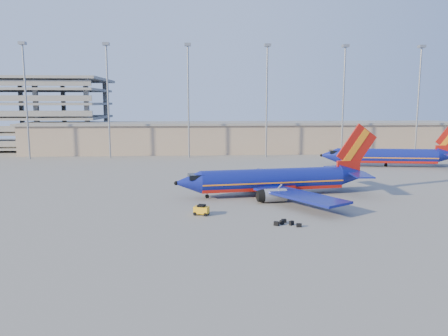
# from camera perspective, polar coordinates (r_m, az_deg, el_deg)

# --- Properties ---
(ground) EXTENTS (220.00, 220.00, 0.00)m
(ground) POSITION_cam_1_polar(r_m,az_deg,el_deg) (67.49, -0.91, -3.51)
(ground) COLOR slate
(ground) RESTS_ON ground
(terminal_building) EXTENTS (122.00, 16.00, 8.50)m
(terminal_building) POSITION_cam_1_polar(r_m,az_deg,el_deg) (124.99, 2.38, 4.08)
(terminal_building) COLOR gray
(terminal_building) RESTS_ON ground
(parking_garage) EXTENTS (62.00, 32.00, 21.40)m
(parking_garage) POSITION_cam_1_polar(r_m,az_deg,el_deg) (151.83, -26.68, 6.79)
(parking_garage) COLOR slate
(parking_garage) RESTS_ON ground
(light_mast_row) EXTENTS (101.60, 1.60, 28.65)m
(light_mast_row) POSITION_cam_1_polar(r_m,az_deg,el_deg) (112.26, 0.50, 10.34)
(light_mast_row) COLOR gray
(light_mast_row) RESTS_ON ground
(aircraft_main) EXTENTS (31.97, 30.55, 10.86)m
(aircraft_main) POSITION_cam_1_polar(r_m,az_deg,el_deg) (67.24, 6.89, -1.60)
(aircraft_main) COLOR navy
(aircraft_main) RESTS_ON ground
(aircraft_second) EXTENTS (30.84, 11.93, 10.49)m
(aircraft_second) POSITION_cam_1_polar(r_m,az_deg,el_deg) (102.91, 20.87, 1.48)
(aircraft_second) COLOR navy
(aircraft_second) RESTS_ON ground
(baggage_tug) EXTENTS (2.13, 1.70, 1.33)m
(baggage_tug) POSITION_cam_1_polar(r_m,az_deg,el_deg) (55.49, -2.97, -5.45)
(baggage_tug) COLOR #F4AF15
(baggage_tug) RESTS_ON ground
(luggage_pile) EXTENTS (3.15, 2.33, 0.51)m
(luggage_pile) POSITION_cam_1_polar(r_m,az_deg,el_deg) (51.67, 8.14, -7.13)
(luggage_pile) COLOR black
(luggage_pile) RESTS_ON ground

